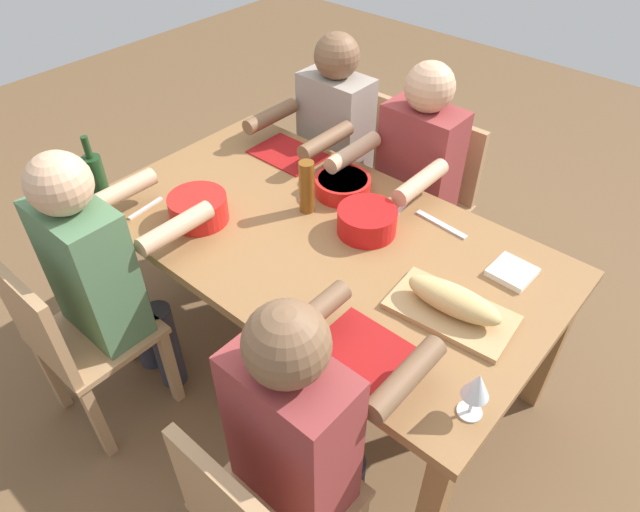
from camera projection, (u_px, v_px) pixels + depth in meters
name	position (u px, v px, depth m)	size (l,w,h in m)	color
ground_plane	(320.00, 357.00, 2.62)	(8.00, 8.00, 0.00)	brown
dining_table	(320.00, 250.00, 2.18)	(1.79, 1.00, 0.74)	olive
chair_near_right	(352.00, 161.00, 3.01)	(0.40, 0.40, 0.85)	#A87F56
diner_near_right	(330.00, 138.00, 2.76)	(0.41, 0.53, 1.20)	#2D2D38
diner_far_left	(303.00, 428.00, 1.56)	(0.41, 0.53, 1.20)	#2D2D38
chair_near_center	(429.00, 196.00, 2.77)	(0.40, 0.40, 0.85)	#A87F56
diner_near_center	(413.00, 174.00, 2.52)	(0.41, 0.53, 1.20)	#2D2D38
chair_far_right	(74.00, 338.00, 2.08)	(0.40, 0.40, 0.85)	#A87F56
diner_far_right	(103.00, 270.00, 2.04)	(0.41, 0.53, 1.20)	#2D2D38
serving_bowl_salad	(367.00, 219.00, 2.11)	(0.23, 0.23, 0.10)	red
serving_bowl_greens	(343.00, 185.00, 2.31)	(0.23, 0.23, 0.07)	red
serving_bowl_fruit	(198.00, 207.00, 2.16)	(0.23, 0.23, 0.11)	red
cutting_board	(451.00, 312.00, 1.82)	(0.40, 0.22, 0.02)	tan
bread_loaf	(454.00, 300.00, 1.78)	(0.32, 0.11, 0.09)	tan
wine_bottle	(96.00, 178.00, 2.23)	(0.08, 0.08, 0.29)	#193819
beer_bottle	(307.00, 187.00, 2.18)	(0.06, 0.06, 0.22)	brown
wine_glass	(477.00, 387.00, 1.47)	(0.08, 0.08, 0.17)	silver
placemat_near_right	(288.00, 154.00, 2.57)	(0.32, 0.23, 0.01)	maroon
placemat_far_left	(369.00, 354.00, 1.70)	(0.32, 0.23, 0.01)	maroon
fork_near_center	(402.00, 208.00, 2.25)	(0.02, 0.17, 0.01)	silver
fork_far_right	(146.00, 208.00, 2.25)	(0.02, 0.17, 0.01)	silver
carving_knife	(441.00, 224.00, 2.17)	(0.23, 0.02, 0.01)	silver
napkin_stack	(512.00, 272.00, 1.96)	(0.14, 0.14, 0.02)	white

